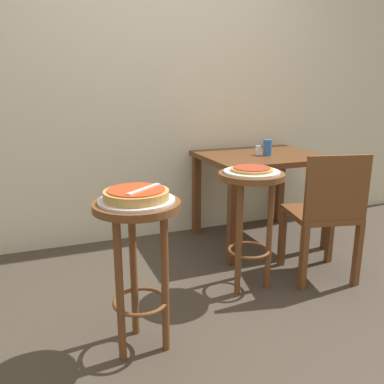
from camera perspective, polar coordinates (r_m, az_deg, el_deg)
ground_plane at (r=2.17m, az=8.04°, el=-20.12°), size 6.00×6.00×0.00m
back_wall at (r=3.32m, az=-5.69°, el=19.32°), size 6.00×0.10×3.00m
stool_foreground at (r=1.85m, az=-7.71°, el=-7.14°), size 0.40×0.40×0.74m
serving_plate_foreground at (r=1.79m, az=-7.94°, el=-1.20°), size 0.34×0.34×0.01m
pizza_foreground at (r=1.78m, az=-7.97°, el=-0.32°), size 0.29×0.29×0.05m
stool_middle at (r=2.44m, az=8.37°, el=-1.70°), size 0.40×0.40×0.74m
serving_plate_middle at (r=2.39m, az=8.55°, el=2.89°), size 0.34×0.34×0.01m
pizza_middle at (r=2.39m, az=8.56°, el=3.26°), size 0.25×0.25×0.02m
dining_table at (r=3.22m, az=9.85°, el=3.40°), size 0.93×0.78×0.72m
cup_near_edge at (r=3.14m, az=10.75°, el=6.27°), size 0.07×0.07×0.12m
condiment_shaker at (r=3.16m, az=9.42°, el=5.93°), size 0.04×0.04×0.07m
wooden_chair at (r=2.68m, az=18.59°, el=-2.71°), size 0.48×0.48×0.85m
pizza_server_knife at (r=1.76m, az=-6.90°, el=0.45°), size 0.19×0.16×0.01m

